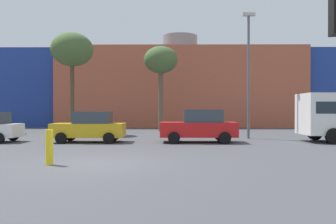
{
  "coord_description": "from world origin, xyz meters",
  "views": [
    {
      "loc": [
        2.52,
        -11.49,
        1.82
      ],
      "look_at": [
        2.38,
        8.51,
        1.67
      ],
      "focal_mm": 36.52,
      "sensor_mm": 36.0,
      "label": 1
    }
  ],
  "objects_px": {
    "bare_tree_1": "(161,62)",
    "parked_car_2": "(90,127)",
    "street_lamp": "(249,67)",
    "bare_tree_2": "(72,50)",
    "bollard_yellow_0": "(49,147)",
    "parked_car_3": "(199,126)"
  },
  "relations": [
    {
      "from": "bare_tree_1",
      "to": "street_lamp",
      "type": "relative_size",
      "value": 0.91
    },
    {
      "from": "parked_car_3",
      "to": "bare_tree_1",
      "type": "xyz_separation_m",
      "value": [
        -2.4,
        9.85,
        4.96
      ]
    },
    {
      "from": "parked_car_2",
      "to": "bare_tree_1",
      "type": "bearing_deg",
      "value": -110.47
    },
    {
      "from": "parked_car_2",
      "to": "bare_tree_2",
      "type": "xyz_separation_m",
      "value": [
        -2.79,
        6.27,
        5.34
      ]
    },
    {
      "from": "bare_tree_1",
      "to": "parked_car_2",
      "type": "bearing_deg",
      "value": -110.47
    },
    {
      "from": "bare_tree_2",
      "to": "parked_car_2",
      "type": "bearing_deg",
      "value": -66.02
    },
    {
      "from": "bare_tree_2",
      "to": "bollard_yellow_0",
      "type": "distance_m",
      "value": 15.45
    },
    {
      "from": "parked_car_2",
      "to": "bare_tree_1",
      "type": "xyz_separation_m",
      "value": [
        3.68,
        9.85,
        5.01
      ]
    },
    {
      "from": "bare_tree_1",
      "to": "bollard_yellow_0",
      "type": "distance_m",
      "value": 18.64
    },
    {
      "from": "street_lamp",
      "to": "parked_car_2",
      "type": "bearing_deg",
      "value": -165.23
    },
    {
      "from": "parked_car_2",
      "to": "bare_tree_1",
      "type": "distance_m",
      "value": 11.64
    },
    {
      "from": "parked_car_2",
      "to": "street_lamp",
      "type": "height_order",
      "value": "street_lamp"
    },
    {
      "from": "parked_car_3",
      "to": "street_lamp",
      "type": "relative_size",
      "value": 0.53
    },
    {
      "from": "bollard_yellow_0",
      "to": "street_lamp",
      "type": "xyz_separation_m",
      "value": [
        8.88,
        10.22,
        3.89
      ]
    },
    {
      "from": "parked_car_2",
      "to": "bollard_yellow_0",
      "type": "bearing_deg",
      "value": 93.64
    },
    {
      "from": "bare_tree_2",
      "to": "bollard_yellow_0",
      "type": "xyz_separation_m",
      "value": [
        3.28,
        -14.02,
        -5.61
      ]
    },
    {
      "from": "parked_car_2",
      "to": "parked_car_3",
      "type": "distance_m",
      "value": 6.08
    },
    {
      "from": "parked_car_2",
      "to": "street_lamp",
      "type": "distance_m",
      "value": 10.35
    },
    {
      "from": "bollard_yellow_0",
      "to": "bare_tree_2",
      "type": "bearing_deg",
      "value": 103.18
    },
    {
      "from": "bollard_yellow_0",
      "to": "street_lamp",
      "type": "distance_m",
      "value": 14.09
    },
    {
      "from": "bare_tree_2",
      "to": "bare_tree_1",
      "type": "bearing_deg",
      "value": 28.95
    },
    {
      "from": "bollard_yellow_0",
      "to": "bare_tree_1",
      "type": "bearing_deg",
      "value": 79.75
    }
  ]
}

